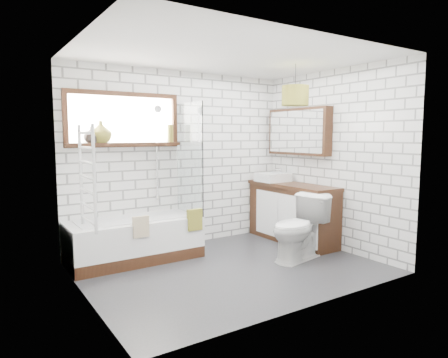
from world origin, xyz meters
TOP-DOWN VIEW (x-y plane):
  - floor at (0.00, 0.00)m, footprint 3.40×2.60m
  - ceiling at (0.00, 0.00)m, footprint 3.40×2.60m
  - wall_back at (0.00, 1.30)m, footprint 3.40×0.01m
  - wall_front at (0.00, -1.30)m, footprint 3.40×0.01m
  - wall_left at (-1.70, 0.00)m, footprint 0.01×2.60m
  - wall_right at (1.70, 0.00)m, footprint 0.01×2.60m
  - window at (-0.85, 1.26)m, footprint 1.52×0.16m
  - towel_radiator at (-1.66, 0.00)m, footprint 0.06×0.52m
  - mirror_cabinet at (1.62, 0.60)m, footprint 0.16×1.20m
  - shower_riser at (-0.40, 1.26)m, footprint 0.02×0.02m
  - bathtub at (-0.86, 0.94)m, footprint 1.65×0.73m
  - shower_screen at (-0.06, 0.94)m, footprint 0.02×0.72m
  - towel_green at (-0.19, 0.57)m, footprint 0.20×0.06m
  - towel_beige at (-0.92, 0.57)m, footprint 0.20×0.05m
  - vanity at (1.45, 0.52)m, footprint 0.50×1.54m
  - basin at (1.39, 0.91)m, footprint 0.45×0.40m
  - tap at (1.55, 0.91)m, footprint 0.03×0.03m
  - toilet at (0.90, -0.19)m, footprint 0.62×0.90m
  - vase_olive at (-1.16, 1.23)m, footprint 0.34×0.34m
  - vase_dark at (-1.28, 1.23)m, footprint 0.23×0.23m
  - bottle at (-0.20, 1.23)m, footprint 0.10×0.10m
  - pendant at (0.97, -0.01)m, footprint 0.34×0.34m

SIDE VIEW (x-z plane):
  - floor at x=0.00m, z-range -0.01..0.00m
  - bathtub at x=-0.86m, z-range 0.00..0.53m
  - toilet at x=0.90m, z-range 0.00..0.84m
  - vanity at x=1.45m, z-range 0.00..0.88m
  - towel_green at x=-0.19m, z-range 0.38..0.65m
  - towel_beige at x=-0.92m, z-range 0.39..0.64m
  - basin at x=1.39m, z-range 0.88..1.01m
  - tap at x=1.55m, z-range 0.93..1.07m
  - towel_radiator at x=-1.66m, z-range 0.70..1.70m
  - wall_back at x=0.00m, z-range 0.00..2.50m
  - wall_front at x=0.00m, z-range 0.00..2.50m
  - wall_left at x=-1.70m, z-range 0.00..2.50m
  - wall_right at x=1.70m, z-range 0.00..2.50m
  - shower_screen at x=-0.06m, z-range 0.53..2.03m
  - shower_riser at x=-0.40m, z-range 0.70..2.00m
  - vase_dark at x=-1.28m, z-range 1.48..1.68m
  - bottle at x=-0.20m, z-range 1.48..1.72m
  - vase_olive at x=-1.16m, z-range 1.48..1.76m
  - mirror_cabinet at x=1.62m, z-range 1.30..2.00m
  - window at x=-0.85m, z-range 1.46..2.14m
  - pendant at x=0.97m, z-range 1.97..2.23m
  - ceiling at x=0.00m, z-range 2.50..2.51m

